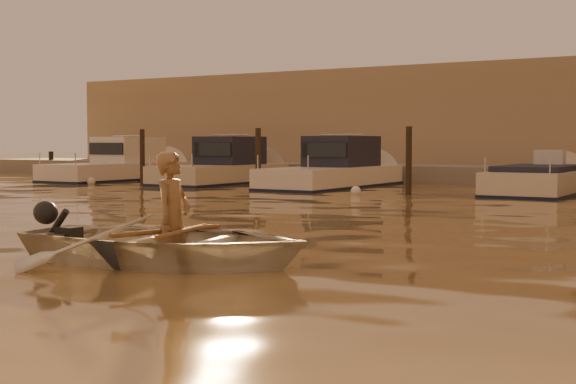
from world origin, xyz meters
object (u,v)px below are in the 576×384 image
Objects in this scene: dinghy at (166,242)px; moored_boat_2 at (332,169)px; waterfront_building at (532,122)px; person at (173,220)px; moored_boat_0 at (117,165)px; moored_boat_1 at (221,167)px; moored_boat_3 at (541,186)px.

moored_boat_2 is at bearing 11.24° from dinghy.
moored_boat_2 is 11.81m from waterfront_building.
moored_boat_0 reaches higher than person.
person is 0.23× the size of moored_boat_0.
person is at bearing -68.60° from moored_boat_2.
person is (0.10, 0.02, 0.28)m from dinghy.
moored_boat_1 is 0.15× the size of waterfront_building.
moored_boat_3 is (11.71, 0.00, -0.40)m from moored_boat_1.
person is at bearing -55.77° from moored_boat_1.
moored_boat_0 is 0.16× the size of waterfront_building.
moored_boat_1 reaches higher than person.
waterfront_building is at bearing 70.44° from moored_boat_2.
moored_boat_1 is at bearing 24.12° from dinghy.
moored_boat_1 is at bearing 24.39° from person.
person is at bearing -45.09° from moored_boat_0.
moored_boat_2 is 1.22× the size of moored_boat_3.
moored_boat_0 and moored_boat_2 have the same top height.
moored_boat_0 is at bearing -141.41° from waterfront_building.
waterfront_building reaches higher than moored_boat_1.
person is 0.25× the size of moored_boat_1.
dinghy is 0.08× the size of waterfront_building.
dinghy is 16.36m from moored_boat_3.
person is 0.28× the size of moored_boat_3.
waterfront_building is at bearing -4.84° from dinghy.
moored_boat_2 is (-6.40, 16.33, 0.07)m from person.
moored_boat_1 is 11.71m from moored_boat_3.
moored_boat_0 and moored_boat_1 have the same top height.
person reaches higher than dinghy.
moored_boat_0 is at bearing 34.86° from dinghy.
person is 23.06m from moored_boat_0.
moored_boat_1 is 0.90× the size of moored_boat_2.
moored_boat_1 is 14.09m from waterfront_building.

